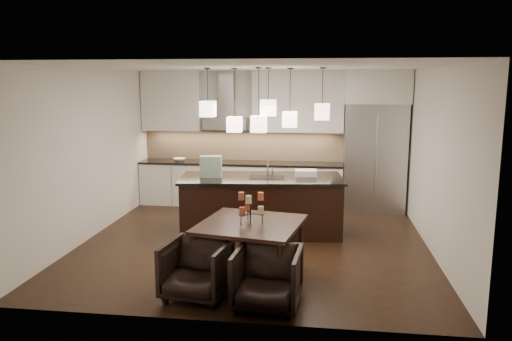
# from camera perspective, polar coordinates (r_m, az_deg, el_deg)

# --- Properties ---
(floor) EXTENTS (5.50, 5.50, 0.02)m
(floor) POSITION_cam_1_polar(r_m,az_deg,el_deg) (8.21, -0.19, -8.24)
(floor) COLOR black
(floor) RESTS_ON ground
(ceiling) EXTENTS (5.50, 5.50, 0.02)m
(ceiling) POSITION_cam_1_polar(r_m,az_deg,el_deg) (7.79, -0.20, 11.85)
(ceiling) COLOR white
(ceiling) RESTS_ON wall_back
(wall_back) EXTENTS (5.50, 0.02, 2.80)m
(wall_back) POSITION_cam_1_polar(r_m,az_deg,el_deg) (10.59, 1.83, 3.75)
(wall_back) COLOR silver
(wall_back) RESTS_ON ground
(wall_front) EXTENTS (5.50, 0.02, 2.80)m
(wall_front) POSITION_cam_1_polar(r_m,az_deg,el_deg) (5.20, -4.31, -2.99)
(wall_front) COLOR silver
(wall_front) RESTS_ON ground
(wall_left) EXTENTS (0.02, 5.50, 2.80)m
(wall_left) POSITION_cam_1_polar(r_m,az_deg,el_deg) (8.69, -18.55, 1.82)
(wall_left) COLOR silver
(wall_left) RESTS_ON ground
(wall_right) EXTENTS (0.02, 5.50, 2.80)m
(wall_right) POSITION_cam_1_polar(r_m,az_deg,el_deg) (7.99, 19.83, 1.05)
(wall_right) COLOR silver
(wall_right) RESTS_ON ground
(refrigerator) EXTENTS (1.20, 0.72, 2.15)m
(refrigerator) POSITION_cam_1_polar(r_m,az_deg,el_deg) (10.26, 13.35, 1.44)
(refrigerator) COLOR #B7B7BA
(refrigerator) RESTS_ON floor
(fridge_panel) EXTENTS (1.26, 0.72, 0.65)m
(fridge_panel) POSITION_cam_1_polar(r_m,az_deg,el_deg) (10.15, 13.68, 9.28)
(fridge_panel) COLOR silver
(fridge_panel) RESTS_ON refrigerator
(lower_cabinets) EXTENTS (4.21, 0.62, 0.88)m
(lower_cabinets) POSITION_cam_1_polar(r_m,az_deg,el_deg) (10.50, -1.78, -1.61)
(lower_cabinets) COLOR silver
(lower_cabinets) RESTS_ON floor
(countertop) EXTENTS (4.21, 0.66, 0.04)m
(countertop) POSITION_cam_1_polar(r_m,az_deg,el_deg) (10.42, -1.79, 0.87)
(countertop) COLOR black
(countertop) RESTS_ON lower_cabinets
(backsplash) EXTENTS (4.21, 0.02, 0.63)m
(backsplash) POSITION_cam_1_polar(r_m,az_deg,el_deg) (10.66, -1.54, 2.91)
(backsplash) COLOR tan
(backsplash) RESTS_ON countertop
(upper_cab_left) EXTENTS (1.25, 0.35, 1.25)m
(upper_cab_left) POSITION_cam_1_polar(r_m,az_deg,el_deg) (10.77, -9.56, 7.86)
(upper_cab_left) COLOR silver
(upper_cab_left) RESTS_ON wall_back
(upper_cab_right) EXTENTS (1.85, 0.35, 1.25)m
(upper_cab_right) POSITION_cam_1_polar(r_m,az_deg,el_deg) (10.31, 4.83, 7.87)
(upper_cab_right) COLOR silver
(upper_cab_right) RESTS_ON wall_back
(hood_canopy) EXTENTS (0.90, 0.52, 0.24)m
(hood_canopy) POSITION_cam_1_polar(r_m,az_deg,el_deg) (10.42, -3.41, 5.40)
(hood_canopy) COLOR #B7B7BA
(hood_canopy) RESTS_ON wall_back
(hood_chimney) EXTENTS (0.30, 0.28, 0.96)m
(hood_chimney) POSITION_cam_1_polar(r_m,az_deg,el_deg) (10.50, -3.33, 8.72)
(hood_chimney) COLOR #B7B7BA
(hood_chimney) RESTS_ON hood_canopy
(fruit_bowl) EXTENTS (0.30, 0.30, 0.06)m
(fruit_bowl) POSITION_cam_1_polar(r_m,az_deg,el_deg) (10.65, -8.73, 1.24)
(fruit_bowl) COLOR silver
(fruit_bowl) RESTS_ON countertop
(island_body) EXTENTS (2.76, 1.36, 0.94)m
(island_body) POSITION_cam_1_polar(r_m,az_deg,el_deg) (8.58, 0.62, -4.10)
(island_body) COLOR black
(island_body) RESTS_ON floor
(island_top) EXTENTS (2.85, 1.45, 0.04)m
(island_top) POSITION_cam_1_polar(r_m,az_deg,el_deg) (8.47, 0.63, -0.89)
(island_top) COLOR black
(island_top) RESTS_ON island_body
(faucet) EXTENTS (0.13, 0.27, 0.40)m
(faucet) POSITION_cam_1_polar(r_m,az_deg,el_deg) (8.54, 1.35, 0.71)
(faucet) COLOR silver
(faucet) RESTS_ON island_top
(tote_bag) EXTENTS (0.38, 0.23, 0.36)m
(tote_bag) POSITION_cam_1_polar(r_m,az_deg,el_deg) (8.48, -5.17, 0.47)
(tote_bag) COLOR #1F4E30
(tote_bag) RESTS_ON island_top
(food_container) EXTENTS (0.39, 0.29, 0.11)m
(food_container) POSITION_cam_1_polar(r_m,az_deg,el_deg) (8.59, 5.72, -0.28)
(food_container) COLOR silver
(food_container) RESTS_ON island_top
(dining_table) EXTENTS (1.47, 1.47, 0.76)m
(dining_table) POSITION_cam_1_polar(r_m,az_deg,el_deg) (6.67, -0.64, -9.12)
(dining_table) COLOR black
(dining_table) RESTS_ON floor
(candelabra) EXTENTS (0.42, 0.42, 0.45)m
(candelabra) POSITION_cam_1_polar(r_m,az_deg,el_deg) (6.49, -0.65, -4.09)
(candelabra) COLOR black
(candelabra) RESTS_ON dining_table
(candle_a) EXTENTS (0.09, 0.09, 0.10)m
(candle_a) POSITION_cam_1_polar(r_m,az_deg,el_deg) (6.46, 0.55, -4.55)
(candle_a) COLOR #D7CB85
(candle_a) RESTS_ON candelabra
(candle_b) EXTENTS (0.09, 0.09, 0.10)m
(candle_b) POSITION_cam_1_polar(r_m,az_deg,el_deg) (6.64, -0.90, -4.15)
(candle_b) COLOR #DB532A
(candle_b) RESTS_ON candelabra
(candle_c) EXTENTS (0.09, 0.09, 0.10)m
(candle_c) POSITION_cam_1_polar(r_m,az_deg,el_deg) (6.41, -1.60, -4.66)
(candle_c) COLOR #A2492F
(candle_c) RESTS_ON candelabra
(candle_d) EXTENTS (0.09, 0.09, 0.10)m
(candle_d) POSITION_cam_1_polar(r_m,az_deg,el_deg) (6.52, 0.54, -2.96)
(candle_d) COLOR #DB532A
(candle_d) RESTS_ON candelabra
(candle_e) EXTENTS (0.09, 0.09, 0.10)m
(candle_e) POSITION_cam_1_polar(r_m,az_deg,el_deg) (6.53, -1.69, -2.94)
(candle_e) COLOR #A2492F
(candle_e) RESTS_ON candelabra
(candle_f) EXTENTS (0.09, 0.09, 0.10)m
(candle_f) POSITION_cam_1_polar(r_m,az_deg,el_deg) (6.34, -0.85, -3.33)
(candle_f) COLOR #D7CB85
(candle_f) RESTS_ON candelabra
(armchair_left) EXTENTS (0.84, 0.86, 0.69)m
(armchair_left) POSITION_cam_1_polar(r_m,az_deg,el_deg) (6.17, -6.80, -11.16)
(armchair_left) COLOR black
(armchair_left) RESTS_ON floor
(armchair_right) EXTENTS (0.80, 0.82, 0.70)m
(armchair_right) POSITION_cam_1_polar(r_m,az_deg,el_deg) (5.87, 1.30, -12.18)
(armchair_right) COLOR black
(armchair_right) RESTS_ON floor
(pendant_a) EXTENTS (0.24, 0.24, 0.26)m
(pendant_a) POSITION_cam_1_polar(r_m,az_deg,el_deg) (8.45, -5.52, 7.02)
(pendant_a) COLOR beige
(pendant_a) RESTS_ON ceiling
(pendant_b) EXTENTS (0.24, 0.24, 0.26)m
(pendant_b) POSITION_cam_1_polar(r_m,az_deg,el_deg) (8.60, -2.46, 5.28)
(pendant_b) COLOR beige
(pendant_b) RESTS_ON ceiling
(pendant_c) EXTENTS (0.24, 0.24, 0.26)m
(pendant_c) POSITION_cam_1_polar(r_m,az_deg,el_deg) (8.11, 1.41, 7.17)
(pendant_c) COLOR beige
(pendant_c) RESTS_ON ceiling
(pendant_d) EXTENTS (0.24, 0.24, 0.26)m
(pendant_d) POSITION_cam_1_polar(r_m,az_deg,el_deg) (8.47, 3.88, 5.84)
(pendant_d) COLOR beige
(pendant_d) RESTS_ON ceiling
(pendant_e) EXTENTS (0.24, 0.24, 0.26)m
(pendant_e) POSITION_cam_1_polar(r_m,az_deg,el_deg) (8.15, 7.56, 6.67)
(pendant_e) COLOR beige
(pendant_e) RESTS_ON ceiling
(pendant_f) EXTENTS (0.24, 0.24, 0.26)m
(pendant_f) POSITION_cam_1_polar(r_m,az_deg,el_deg) (8.00, 0.31, 5.33)
(pendant_f) COLOR beige
(pendant_f) RESTS_ON ceiling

